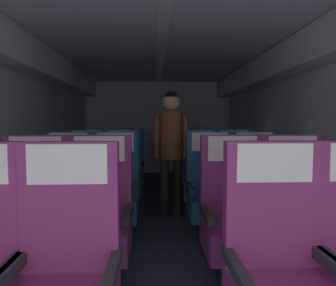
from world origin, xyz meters
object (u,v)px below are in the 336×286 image
seat_a_right_window (279,274)px  seat_d_right_aisle (235,178)px  seat_c_left_window (67,194)px  seat_c_left_aisle (115,193)px  seat_e_right_aisle (221,168)px  seat_b_right_window (235,218)px  seat_c_right_aisle (256,192)px  seat_e_left_aisle (128,169)px  seat_e_right_window (192,168)px  seat_d_left_aisle (122,178)px  seat_a_left_aisle (64,279)px  seat_c_right_window (211,192)px  seat_b_left_aisle (99,220)px  seat_b_right_aisle (296,217)px  seat_e_left_window (98,169)px  seat_d_right_window (200,178)px  flight_attendant (171,140)px  seat_b_left_window (33,221)px  seat_d_left_window (86,179)px

seat_a_right_window → seat_d_right_aisle: 2.59m
seat_c_left_window → seat_c_left_aisle: (0.49, -0.01, 0.00)m
seat_a_right_window → seat_e_right_aisle: size_ratio=1.00×
seat_b_right_window → seat_c_right_aisle: bearing=61.2°
seat_e_left_aisle → seat_e_right_window: (1.04, 0.00, 0.00)m
seat_d_right_aisle → seat_e_left_aisle: 1.75m
seat_c_right_aisle → seat_d_left_aisle: bearing=150.6°
seat_a_left_aisle → seat_c_right_window: size_ratio=1.00×
seat_c_right_aisle → seat_c_left_window: bearing=179.8°
seat_e_left_aisle → seat_e_right_window: 1.04m
seat_e_right_aisle → seat_b_left_aisle: bearing=-121.3°
seat_b_right_aisle → seat_d_right_aisle: (-0.01, 1.70, 0.00)m
seat_d_left_aisle → seat_d_right_aisle: (1.53, -0.03, 0.00)m
seat_c_right_aisle → seat_d_left_aisle: same height
seat_a_right_window → seat_c_right_window: (-0.01, 1.71, 0.00)m
seat_a_right_window → seat_c_right_aisle: bearing=74.2°
seat_d_right_aisle → seat_c_left_aisle: bearing=-151.3°
seat_b_right_aisle → seat_e_right_window: 2.60m
seat_c_right_window → seat_e_left_window: bearing=131.9°
seat_e_right_aisle → seat_d_right_window: bearing=-119.9°
seat_e_left_aisle → flight_attendant: size_ratio=0.69×
seat_b_left_window → flight_attendant: (1.13, 1.47, 0.52)m
seat_b_left_aisle → seat_d_left_aisle: bearing=89.8°
flight_attendant → seat_b_right_aisle: bearing=-56.1°
seat_b_right_aisle → seat_d_left_aisle: 2.31m
seat_b_right_window → seat_d_right_aisle: bearing=74.2°
seat_c_right_window → seat_d_right_aisle: size_ratio=1.00×
seat_b_left_aisle → seat_c_right_window: size_ratio=1.00×
seat_c_right_aisle → seat_c_left_aisle: bearing=180.0°
seat_c_left_window → seat_d_left_window: size_ratio=1.00×
seat_d_right_aisle → seat_d_right_window: same height
seat_d_right_window → flight_attendant: 0.70m
seat_c_left_window → seat_d_right_window: bearing=28.4°
seat_b_left_window → seat_e_left_aisle: same height
seat_c_left_window → seat_c_left_aisle: size_ratio=1.00×
seat_b_left_window → seat_c_left_window: bearing=89.7°
seat_b_right_window → flight_attendant: (-0.41, 1.47, 0.52)m
seat_a_left_aisle → seat_e_right_aisle: bearing=65.6°
seat_b_right_window → seat_c_left_window: same height
seat_e_left_window → seat_d_right_window: bearing=-29.2°
seat_d_left_window → seat_d_right_aisle: same height
seat_e_right_aisle → flight_attendant: size_ratio=0.69×
seat_b_right_aisle → seat_c_right_aisle: bearing=90.9°
seat_c_right_aisle → seat_b_left_aisle: bearing=-151.2°
seat_d_right_window → seat_e_left_window: 1.76m
seat_c_left_window → seat_e_right_aisle: 2.63m
seat_c_left_window → seat_d_right_window: size_ratio=1.00×
seat_c_right_aisle → seat_e_right_aisle: 1.69m
seat_b_right_window → seat_b_right_aisle: bearing=0.2°
seat_b_left_window → seat_e_left_window: bearing=90.0°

